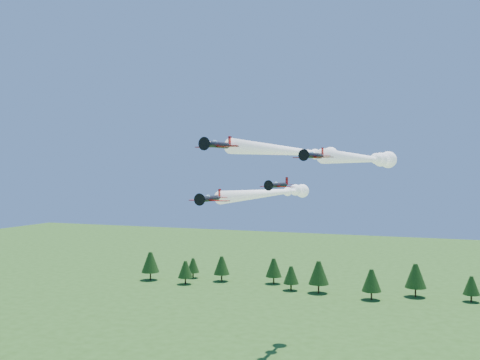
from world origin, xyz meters
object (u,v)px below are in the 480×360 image
(plane_right, at_px, (366,159))
(plane_slot, at_px, (278,185))
(plane_left, at_px, (275,192))
(plane_lead, at_px, (298,152))

(plane_right, xyz_separation_m, plane_slot, (-14.13, -14.04, -5.11))
(plane_slot, bearing_deg, plane_left, 120.53)
(plane_left, bearing_deg, plane_slot, -68.23)
(plane_lead, relative_size, plane_right, 1.34)
(plane_lead, distance_m, plane_slot, 13.08)
(plane_lead, height_order, plane_slot, plane_lead)
(plane_lead, xyz_separation_m, plane_right, (13.37, 2.79, -1.51))
(plane_lead, bearing_deg, plane_slot, -84.82)
(plane_left, relative_size, plane_right, 1.50)
(plane_slot, bearing_deg, plane_right, 56.89)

